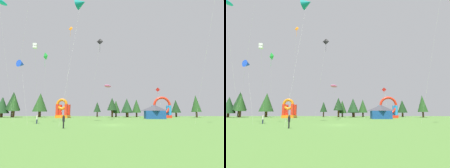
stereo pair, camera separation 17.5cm
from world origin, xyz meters
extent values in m
plane|color=#548438|center=(0.00, 0.00, 0.00)|extent=(120.00, 120.00, 0.00)
cone|color=#0C7F7A|center=(-6.05, 1.98, 23.31)|extent=(2.62, 2.49, 2.36)
cylinder|color=silver|center=(-6.81, -1.11, 11.65)|extent=(1.53, 6.20, 23.31)
cylinder|color=silver|center=(-19.49, 1.40, 11.24)|extent=(2.69, 3.32, 22.48)
cylinder|color=silver|center=(15.85, -2.55, 13.62)|extent=(2.77, 7.60, 27.25)
cylinder|color=silver|center=(-18.79, 5.19, 13.92)|extent=(5.21, 5.93, 27.84)
cone|color=blue|center=(-15.74, -0.24, 10.42)|extent=(1.60, 1.57, 1.30)
cylinder|color=silver|center=(-14.65, -0.68, 5.21)|extent=(2.18, 0.89, 10.42)
cube|color=white|center=(-14.56, 2.01, 14.34)|extent=(0.80, 0.80, 0.40)
cube|color=white|center=(-14.56, 2.01, 14.82)|extent=(0.80, 0.80, 0.40)
cylinder|color=silver|center=(-15.09, 5.00, 7.29)|extent=(1.07, 6.00, 14.59)
ellipsoid|color=#EA599E|center=(-1.29, 20.12, 9.36)|extent=(2.58, 3.60, 0.93)
cylinder|color=silver|center=(-0.66, 21.52, 4.68)|extent=(1.28, 2.82, 9.36)
pyramid|color=red|center=(14.94, 28.66, 9.27)|extent=(1.08, 0.61, 1.03)
cylinder|color=red|center=(14.92, 28.59, 8.55)|extent=(0.04, 0.04, 1.42)
cylinder|color=silver|center=(15.36, 27.84, 4.63)|extent=(0.90, 1.52, 9.26)
pyramid|color=black|center=(-2.72, 8.13, 17.86)|extent=(1.13, 0.54, 1.10)
cylinder|color=black|center=(-2.70, 8.21, 16.60)|extent=(0.04, 0.04, 2.48)
cylinder|color=silver|center=(-4.07, 10.09, 8.92)|extent=(2.76, 3.78, 17.85)
pyramid|color=orange|center=(-10.23, 11.14, 22.42)|extent=(0.90, 0.61, 0.87)
cylinder|color=orange|center=(-10.20, 11.20, 21.37)|extent=(0.04, 0.04, 2.07)
cylinder|color=silver|center=(-11.12, 13.73, 11.20)|extent=(1.85, 5.07, 22.41)
pyramid|color=green|center=(-15.80, 10.22, 15.02)|extent=(1.32, 1.15, 1.32)
cylinder|color=green|center=(-15.74, 10.30, 13.82)|extent=(0.04, 0.04, 2.43)
cylinder|color=silver|center=(-15.96, 11.89, 7.52)|extent=(0.46, 3.19, 15.04)
cylinder|color=black|center=(-6.32, -6.48, 0.44)|extent=(0.14, 0.14, 0.88)
cylinder|color=black|center=(-6.31, -6.30, 0.44)|extent=(0.14, 0.14, 0.88)
cylinder|color=black|center=(-6.32, -6.39, 1.23)|extent=(0.34, 0.34, 0.70)
sphere|color=brown|center=(-6.32, -6.39, 1.70)|extent=(0.24, 0.24, 0.24)
cylinder|color=navy|center=(-13.91, 3.18, 0.38)|extent=(0.14, 0.14, 0.77)
cylinder|color=navy|center=(-13.86, 3.32, 0.38)|extent=(0.14, 0.14, 0.77)
cylinder|color=silver|center=(-13.89, 3.25, 1.07)|extent=(0.35, 0.35, 0.61)
sphere|color=beige|center=(-13.89, 3.25, 1.48)|extent=(0.21, 0.21, 0.21)
cube|color=orange|center=(-17.75, 35.00, 0.48)|extent=(4.26, 4.96, 0.97)
cylinder|color=red|center=(-19.29, 33.11, 2.86)|extent=(1.19, 1.19, 3.79)
cylinder|color=red|center=(-16.22, 33.11, 2.86)|extent=(1.19, 1.19, 3.79)
cylinder|color=red|center=(-19.29, 36.88, 2.86)|extent=(1.19, 1.19, 3.79)
cylinder|color=red|center=(-16.22, 36.88, 2.86)|extent=(1.19, 1.19, 3.79)
torus|color=orange|center=(-17.75, 33.11, 4.76)|extent=(4.02, 0.95, 4.02)
cube|color=red|center=(17.47, 35.13, 0.47)|extent=(6.44, 3.78, 0.95)
cylinder|color=#268CD8|center=(14.78, 33.77, 2.66)|extent=(1.06, 1.06, 3.42)
cylinder|color=#268CD8|center=(20.16, 33.77, 2.66)|extent=(1.06, 1.06, 3.42)
cylinder|color=#268CD8|center=(14.78, 36.49, 2.66)|extent=(1.06, 1.06, 3.42)
cylinder|color=#268CD8|center=(20.16, 36.49, 2.66)|extent=(1.06, 1.06, 3.42)
torus|color=red|center=(17.47, 33.77, 4.37)|extent=(6.23, 0.85, 6.23)
cube|color=#19478C|center=(13.10, 26.25, 1.24)|extent=(6.00, 4.18, 2.47)
pyramid|color=#3F3F47|center=(13.10, 26.25, 3.36)|extent=(6.00, 4.18, 1.78)
cylinder|color=#4C331E|center=(-43.21, 40.31, 0.77)|extent=(0.95, 0.95, 1.55)
cone|color=#1E4221|center=(-43.21, 40.31, 4.76)|extent=(5.28, 5.28, 6.43)
cylinder|color=#4C331E|center=(-39.92, 41.99, 1.39)|extent=(1.01, 1.01, 2.79)
cone|color=#193819|center=(-39.92, 41.99, 6.45)|extent=(5.59, 5.59, 7.33)
cylinder|color=#4C331E|center=(-38.42, 40.15, 1.20)|extent=(0.77, 0.77, 2.41)
cone|color=#234C1E|center=(-38.42, 40.15, 5.77)|extent=(4.26, 4.26, 6.73)
cylinder|color=#4C331E|center=(-29.58, 43.39, 1.10)|extent=(1.05, 1.05, 2.21)
cone|color=#234C1E|center=(-29.58, 43.39, 5.99)|extent=(5.82, 5.82, 7.56)
cylinder|color=#4C331E|center=(-6.47, 45.85, 1.02)|extent=(0.55, 0.55, 2.05)
cone|color=#193819|center=(-6.47, 45.85, 4.12)|extent=(3.06, 3.06, 4.14)
cylinder|color=#4C331E|center=(-0.21, 42.45, 1.34)|extent=(0.73, 0.73, 2.67)
cone|color=#193819|center=(-0.21, 42.45, 5.21)|extent=(4.06, 4.06, 5.08)
cylinder|color=#4C331E|center=(1.35, 44.61, 0.78)|extent=(0.65, 0.65, 1.57)
cone|color=#234C1E|center=(1.35, 44.61, 4.18)|extent=(3.60, 3.60, 5.22)
cylinder|color=#4C331E|center=(5.78, 44.21, 0.87)|extent=(0.87, 0.87, 1.74)
cone|color=#1E4221|center=(5.78, 44.21, 4.64)|extent=(4.85, 4.85, 5.81)
cylinder|color=#4C331E|center=(6.00, 42.46, 0.95)|extent=(0.65, 0.65, 1.90)
cone|color=#1E4221|center=(6.00, 42.46, 4.14)|extent=(3.61, 3.61, 4.49)
cylinder|color=#4C331E|center=(9.88, 45.44, 0.89)|extent=(0.69, 0.69, 1.78)
cone|color=#234C1E|center=(9.88, 45.44, 4.53)|extent=(3.82, 3.82, 5.50)
cylinder|color=#4C331E|center=(26.34, 45.74, 0.88)|extent=(0.71, 0.71, 1.77)
cone|color=#193819|center=(26.34, 45.74, 4.39)|extent=(3.96, 3.96, 5.24)
cylinder|color=#4C331E|center=(32.54, 40.74, 1.04)|extent=(0.67, 0.67, 2.07)
cone|color=#234C1E|center=(32.54, 40.74, 5.35)|extent=(3.75, 3.75, 6.55)
camera|label=1|loc=(0.35, -31.09, 2.21)|focal=29.29mm
camera|label=2|loc=(0.52, -31.09, 2.21)|focal=29.29mm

